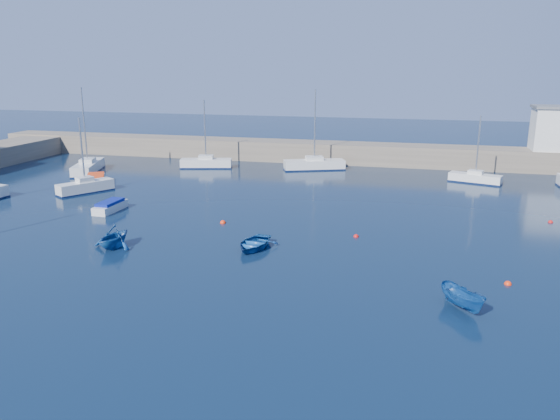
% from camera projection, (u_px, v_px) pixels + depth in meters
% --- Properties ---
extents(ground, '(220.00, 220.00, 0.00)m').
position_uv_depth(ground, '(187.00, 301.00, 29.92)').
color(ground, '#0C1E37').
rests_on(ground, ground).
extents(back_wall, '(96.00, 4.50, 2.60)m').
position_uv_depth(back_wall, '(327.00, 152.00, 72.66)').
color(back_wall, '#726657').
rests_on(back_wall, ground).
extents(sailboat_3, '(4.21, 5.59, 7.57)m').
position_uv_depth(sailboat_3, '(85.00, 187.00, 55.19)').
color(sailboat_3, silver).
rests_on(sailboat_3, ground).
extents(sailboat_4, '(4.49, 7.98, 10.06)m').
position_uv_depth(sailboat_4, '(88.00, 167.00, 65.76)').
color(sailboat_4, silver).
rests_on(sailboat_4, ground).
extents(sailboat_5, '(6.60, 3.31, 8.45)m').
position_uv_depth(sailboat_5, '(206.00, 163.00, 68.62)').
color(sailboat_5, silver).
rests_on(sailboat_5, ground).
extents(sailboat_6, '(7.67, 4.73, 9.75)m').
position_uv_depth(sailboat_6, '(314.00, 164.00, 67.48)').
color(sailboat_6, silver).
rests_on(sailboat_6, ground).
extents(sailboat_7, '(5.71, 3.19, 7.33)m').
position_uv_depth(sailboat_7, '(475.00, 178.00, 59.88)').
color(sailboat_7, silver).
rests_on(sailboat_7, ground).
extents(motorboat_1, '(1.40, 3.84, 0.94)m').
position_uv_depth(motorboat_1, '(110.00, 206.00, 48.32)').
color(motorboat_1, silver).
rests_on(motorboat_1, ground).
extents(motorboat_2, '(4.18, 5.35, 1.06)m').
position_uv_depth(motorboat_2, '(96.00, 180.00, 58.98)').
color(motorboat_2, silver).
rests_on(motorboat_2, ground).
extents(dinghy_center, '(3.17, 4.09, 0.78)m').
position_uv_depth(dinghy_center, '(254.00, 244.00, 38.39)').
color(dinghy_center, '#14478D').
rests_on(dinghy_center, ground).
extents(dinghy_left, '(3.11, 3.51, 1.71)m').
position_uv_depth(dinghy_left, '(113.00, 236.00, 38.47)').
color(dinghy_left, '#14478D').
rests_on(dinghy_left, ground).
extents(dinghy_right, '(2.81, 3.18, 1.20)m').
position_uv_depth(dinghy_right, '(463.00, 299.00, 28.79)').
color(dinghy_right, '#14478D').
rests_on(dinghy_right, ground).
extents(buoy_1, '(0.41, 0.41, 0.41)m').
position_uv_depth(buoy_1, '(356.00, 237.00, 41.18)').
color(buoy_1, red).
rests_on(buoy_1, ground).
extents(buoy_2, '(0.44, 0.44, 0.44)m').
position_uv_depth(buoy_2, '(508.00, 284.00, 32.24)').
color(buoy_2, '#FF310D').
rests_on(buoy_2, ground).
extents(buoy_3, '(0.48, 0.48, 0.48)m').
position_uv_depth(buoy_3, '(223.00, 223.00, 44.76)').
color(buoy_3, '#FF310D').
rests_on(buoy_3, ground).
extents(buoy_4, '(0.39, 0.39, 0.39)m').
position_uv_depth(buoy_4, '(550.00, 222.00, 44.91)').
color(buoy_4, red).
rests_on(buoy_4, ground).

